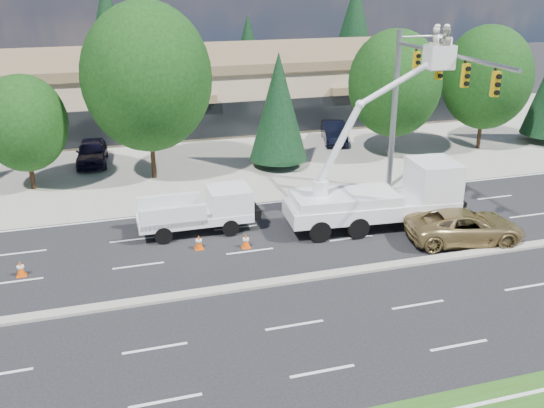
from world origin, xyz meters
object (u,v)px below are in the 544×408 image
object	(u,v)px
signal_mast	(416,92)
utility_pickup	(203,214)
bucket_truck	(390,186)
minivan	(465,226)

from	to	relation	value
signal_mast	utility_pickup	xyz separation A→B (m)	(-11.62, -0.93, -5.19)
signal_mast	bucket_truck	bearing A→B (deg)	-132.66
bucket_truck	signal_mast	bearing A→B (deg)	51.93
utility_pickup	minivan	bearing A→B (deg)	-22.04
bucket_truck	minivan	xyz separation A→B (m)	(2.62, -2.74, -1.35)
signal_mast	bucket_truck	world-z (taller)	bucket_truck
bucket_truck	minivan	world-z (taller)	bucket_truck
utility_pickup	bucket_truck	size ratio (longest dim) A/B	0.57
utility_pickup	bucket_truck	xyz separation A→B (m)	(8.93, -1.98, 1.24)
signal_mast	utility_pickup	size ratio (longest dim) A/B	1.85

